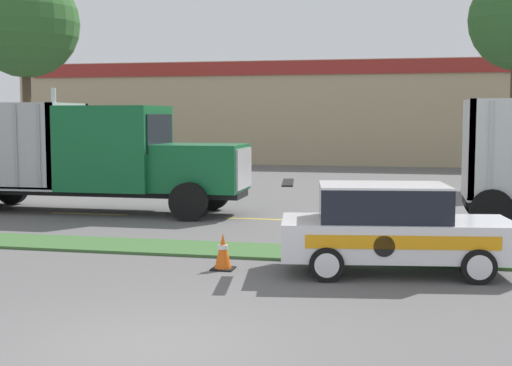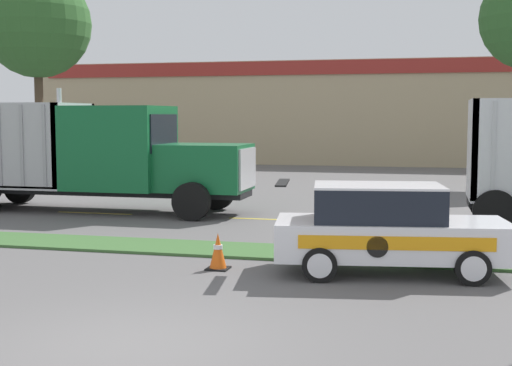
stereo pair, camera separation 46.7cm
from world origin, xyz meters
The scene contains 10 objects.
ground_plane centered at (0.00, 0.00, 0.00)m, with size 600.00×600.00×0.00m, color #5B5959.
grass_verge centered at (0.00, 6.42, 0.03)m, with size 120.00×1.61×0.06m, color #3D6633.
centre_line_3 centered at (-6.06, 11.23, 0.00)m, with size 2.40×0.14×0.01m, color yellow.
centre_line_4 centered at (-0.66, 11.23, 0.00)m, with size 2.40×0.14×0.01m, color yellow.
centre_line_5 centered at (4.74, 11.23, 0.00)m, with size 2.40×0.14×0.01m, color yellow.
dump_truck_lead centered at (-6.25, 11.67, 1.62)m, with size 11.27×2.72×3.71m.
rally_car centered at (2.91, 5.04, 0.84)m, with size 4.41×2.32×1.68m.
traffic_cone centered at (-0.21, 4.64, 0.34)m, with size 0.42×0.42×0.70m.
store_building_backdrop centered at (-0.66, 39.05, 3.07)m, with size 40.78×12.10×6.13m.
tree_behind_right centered at (-14.42, 22.37, 7.69)m, with size 5.05×5.05×10.98m.
Camera 1 is at (3.22, -8.20, 2.90)m, focal length 50.00 mm.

